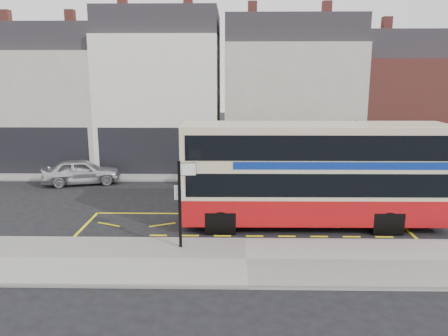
{
  "coord_description": "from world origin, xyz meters",
  "views": [
    {
      "loc": [
        -0.52,
        -16.73,
        6.54
      ],
      "look_at": [
        -0.87,
        2.0,
        2.51
      ],
      "focal_mm": 35.0,
      "sensor_mm": 36.0,
      "label": 1
    }
  ],
  "objects_px": {
    "car_silver": "(82,171)",
    "car_white": "(367,170)",
    "bus_stop_post": "(181,196)",
    "street_tree_right": "(345,127)",
    "double_decker_bus": "(314,173)",
    "car_grey": "(219,174)"
  },
  "relations": [
    {
      "from": "double_decker_bus",
      "to": "car_silver",
      "type": "relative_size",
      "value": 2.49
    },
    {
      "from": "car_silver",
      "to": "car_white",
      "type": "xyz_separation_m",
      "value": [
        17.48,
        0.83,
        -0.02
      ]
    },
    {
      "from": "bus_stop_post",
      "to": "car_silver",
      "type": "relative_size",
      "value": 0.73
    },
    {
      "from": "bus_stop_post",
      "to": "car_silver",
      "type": "xyz_separation_m",
      "value": [
        -7.25,
        10.12,
        -1.35
      ]
    },
    {
      "from": "car_white",
      "to": "double_decker_bus",
      "type": "bearing_deg",
      "value": 143.05
    },
    {
      "from": "bus_stop_post",
      "to": "double_decker_bus",
      "type": "bearing_deg",
      "value": 22.66
    },
    {
      "from": "double_decker_bus",
      "to": "car_white",
      "type": "relative_size",
      "value": 2.19
    },
    {
      "from": "double_decker_bus",
      "to": "bus_stop_post",
      "type": "bearing_deg",
      "value": -152.42
    },
    {
      "from": "bus_stop_post",
      "to": "street_tree_right",
      "type": "distance_m",
      "value": 15.63
    },
    {
      "from": "car_white",
      "to": "car_grey",
      "type": "bearing_deg",
      "value": 90.67
    },
    {
      "from": "car_silver",
      "to": "street_tree_right",
      "type": "bearing_deg",
      "value": -95.6
    },
    {
      "from": "double_decker_bus",
      "to": "bus_stop_post",
      "type": "xyz_separation_m",
      "value": [
        -5.4,
        -2.89,
        -0.24
      ]
    },
    {
      "from": "bus_stop_post",
      "to": "street_tree_right",
      "type": "relative_size",
      "value": 0.7
    },
    {
      "from": "double_decker_bus",
      "to": "car_grey",
      "type": "relative_size",
      "value": 2.62
    },
    {
      "from": "bus_stop_post",
      "to": "car_grey",
      "type": "xyz_separation_m",
      "value": [
        1.11,
        9.87,
        -1.42
      ]
    },
    {
      "from": "car_grey",
      "to": "street_tree_right",
      "type": "height_order",
      "value": "street_tree_right"
    },
    {
      "from": "car_white",
      "to": "street_tree_right",
      "type": "height_order",
      "value": "street_tree_right"
    },
    {
      "from": "double_decker_bus",
      "to": "car_grey",
      "type": "height_order",
      "value": "double_decker_bus"
    },
    {
      "from": "car_silver",
      "to": "street_tree_right",
      "type": "height_order",
      "value": "street_tree_right"
    },
    {
      "from": "bus_stop_post",
      "to": "street_tree_right",
      "type": "xyz_separation_m",
      "value": [
        9.14,
        12.63,
        1.11
      ]
    },
    {
      "from": "car_silver",
      "to": "car_grey",
      "type": "relative_size",
      "value": 1.05
    },
    {
      "from": "car_silver",
      "to": "street_tree_right",
      "type": "distance_m",
      "value": 16.77
    }
  ]
}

